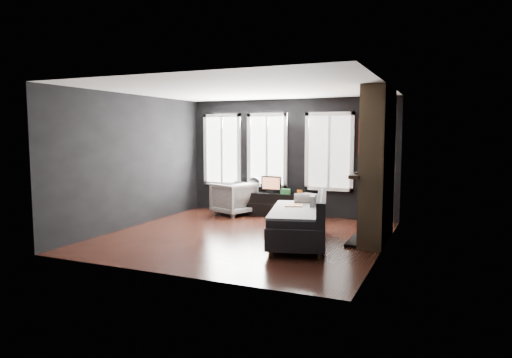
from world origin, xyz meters
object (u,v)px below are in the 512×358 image
at_px(sofa, 299,219).
at_px(book, 303,189).
at_px(media_console, 280,204).
at_px(armchair, 234,197).
at_px(mantel_vase, 368,165).
at_px(monitor, 271,183).
at_px(mug, 300,191).

relative_size(sofa, book, 8.48).
distance_m(media_console, book, 0.66).
xyz_separation_m(sofa, armchair, (-2.29, 2.10, -0.02)).
distance_m(armchair, media_console, 1.10).
relative_size(book, mantel_vase, 1.24).
relative_size(monitor, mantel_vase, 2.56).
bearing_deg(mug, monitor, -177.27).
bearing_deg(armchair, mug, 123.98).
height_order(monitor, mantel_vase, mantel_vase).
bearing_deg(mantel_vase, book, 142.28).
xyz_separation_m(armchair, monitor, (0.84, 0.27, 0.33)).
xyz_separation_m(media_console, mantel_vase, (2.19, -1.19, 1.06)).
distance_m(sofa, armchair, 3.11).
distance_m(media_console, mug, 0.58).
bearing_deg(monitor, mug, 4.23).
xyz_separation_m(armchair, media_console, (1.05, 0.29, -0.16)).
bearing_deg(monitor, armchair, -160.82).
relative_size(sofa, armchair, 2.43).
xyz_separation_m(sofa, mantel_vase, (0.95, 1.20, 0.88)).
xyz_separation_m(media_console, mug, (0.47, 0.01, 0.33)).
height_order(sofa, mug, sofa).
xyz_separation_m(media_console, monitor, (-0.21, -0.02, 0.49)).
relative_size(monitor, book, 2.06).
height_order(sofa, monitor, monitor).
relative_size(sofa, media_console, 1.33).
distance_m(sofa, mantel_vase, 1.77).
height_order(media_console, mug, mug).
bearing_deg(sofa, mug, 93.16).
distance_m(armchair, mug, 1.56).
relative_size(mug, book, 0.52).
bearing_deg(armchair, media_console, 128.21).
relative_size(media_console, book, 6.38).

